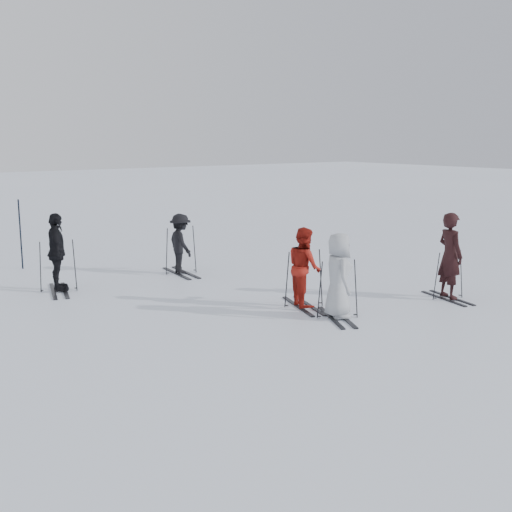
{
  "coord_description": "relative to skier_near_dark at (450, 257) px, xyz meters",
  "views": [
    {
      "loc": [
        -8.75,
        -10.96,
        3.78
      ],
      "look_at": [
        0.0,
        1.0,
        1.0
      ],
      "focal_mm": 45.0,
      "sensor_mm": 36.0,
      "label": 1
    }
  ],
  "objects": [
    {
      "name": "skier_grey",
      "position": [
        -3.23,
        0.35,
        -0.12
      ],
      "size": [
        0.89,
        1.03,
        1.78
      ],
      "primitive_type": "imported",
      "rotation": [
        0.0,
        0.0,
        1.11
      ],
      "color": "#9C9FA4",
      "rests_on": "ground"
    },
    {
      "name": "piste_marker",
      "position": [
        -7.05,
        9.49,
        -0.0
      ],
      "size": [
        0.05,
        0.05,
        2.01
      ],
      "primitive_type": "cylinder",
      "rotation": [
        0.0,
        0.0,
        0.14
      ],
      "color": "black",
      "rests_on": "ground"
    },
    {
      "name": "skier_uphill_far",
      "position": [
        -3.67,
        6.19,
        -0.18
      ],
      "size": [
        0.72,
        1.12,
        1.65
      ],
      "primitive_type": "imported",
      "rotation": [
        0.0,
        0.0,
        1.47
      ],
      "color": "black",
      "rests_on": "ground"
    },
    {
      "name": "skis_red",
      "position": [
        -3.2,
        1.47,
        -0.35
      ],
      "size": [
        2.03,
        1.49,
        1.33
      ],
      "primitive_type": null,
      "rotation": [
        0.0,
        0.0,
        1.25
      ],
      "color": "black",
      "rests_on": "ground"
    },
    {
      "name": "skis_uphill_left",
      "position": [
        -7.16,
        6.13,
        -0.35
      ],
      "size": [
        2.0,
        1.41,
        1.32
      ],
      "primitive_type": null,
      "rotation": [
        0.0,
        0.0,
        1.3
      ],
      "color": "black",
      "rests_on": "ground"
    },
    {
      "name": "skis_grey",
      "position": [
        -3.23,
        0.35,
        -0.37
      ],
      "size": [
        1.99,
        1.61,
        1.28
      ],
      "primitive_type": null,
      "rotation": [
        0.0,
        0.0,
        1.11
      ],
      "color": "black",
      "rests_on": "ground"
    },
    {
      "name": "skier_uphill_left",
      "position": [
        -7.16,
        6.13,
        -0.05
      ],
      "size": [
        0.75,
        1.21,
        1.92
      ],
      "primitive_type": "imported",
      "rotation": [
        0.0,
        0.0,
        1.3
      ],
      "color": "black",
      "rests_on": "ground"
    },
    {
      "name": "skier_near_dark",
      "position": [
        0.0,
        0.0,
        0.0
      ],
      "size": [
        0.64,
        0.83,
        2.02
      ],
      "primitive_type": "imported",
      "rotation": [
        0.0,
        0.0,
        1.34
      ],
      "color": "black",
      "rests_on": "ground"
    },
    {
      "name": "skier_red",
      "position": [
        -3.2,
        1.47,
        -0.12
      ],
      "size": [
        0.91,
        1.03,
        1.77
      ],
      "primitive_type": "imported",
      "rotation": [
        0.0,
        0.0,
        1.25
      ],
      "color": "maroon",
      "rests_on": "ground"
    },
    {
      "name": "ground",
      "position": [
        -3.57,
        1.78,
        -1.01
      ],
      "size": [
        120.0,
        120.0,
        0.0
      ],
      "primitive_type": "plane",
      "color": "silver",
      "rests_on": "ground"
    },
    {
      "name": "skis_near_dark",
      "position": [
        0.0,
        0.0,
        -0.42
      ],
      "size": [
        1.77,
        1.21,
        1.18
      ],
      "primitive_type": null,
      "rotation": [
        0.0,
        0.0,
        1.34
      ],
      "color": "black",
      "rests_on": "ground"
    },
    {
      "name": "skis_uphill_far",
      "position": [
        -3.67,
        6.19,
        -0.33
      ],
      "size": [
        1.96,
        1.18,
        1.36
      ],
      "primitive_type": null,
      "rotation": [
        0.0,
        0.0,
        1.47
      ],
      "color": "black",
      "rests_on": "ground"
    }
  ]
}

